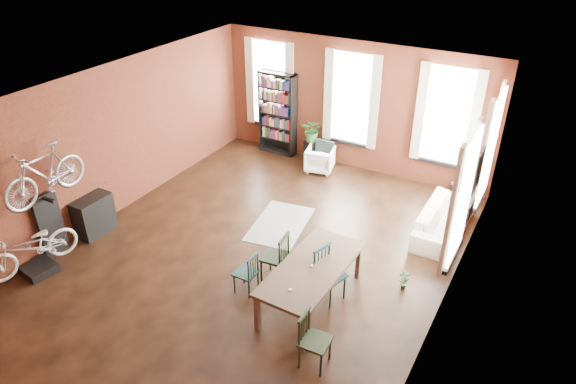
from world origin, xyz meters
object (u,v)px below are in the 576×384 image
Objects in this scene: dining_chair_c at (315,341)px; cream_sofa at (445,216)px; dining_chair_b at (274,257)px; plant_stand at (311,151)px; console_table at (94,215)px; bookshelf at (278,113)px; dining_chair_d at (330,275)px; bicycle_floor at (26,229)px; white_armchair at (320,158)px; dining_table at (311,284)px; bike_trainer at (39,269)px; dining_chair_a at (246,272)px.

dining_chair_c is 4.44m from cream_sofa.
dining_chair_b reaches higher than plant_stand.
cream_sofa reaches higher than console_table.
bookshelf reaches higher than console_table.
dining_chair_b is 0.97× the size of dining_chair_d.
dining_chair_c is 1.14× the size of console_table.
dining_chair_d is at bearing -51.04° from bookshelf.
bicycle_floor is (-3.83, -2.05, 0.51)m from dining_chair_b.
console_table is at bearing 47.07° from white_armchair.
bookshelf reaches higher than dining_chair_b.
cream_sofa is (3.46, -1.26, 0.07)m from white_armchair.
bookshelf is at bearing 71.05° from cream_sofa.
dining_chair_d is 3.19m from cream_sofa.
bike_trainer is (-4.72, -1.77, -0.29)m from dining_table.
bookshelf is 6.81m from bicycle_floor.
bookshelf reaches higher than plant_stand.
cream_sofa is 3.57× the size of plant_stand.
dining_chair_a is at bearing -163.38° from dining_table.
cream_sofa is at bearing 53.93° from bicycle_floor.
dining_table is 3.20× the size of white_armchair.
dining_chair_c is (0.67, -1.17, 0.08)m from dining_table.
bookshelf is (-2.43, 5.21, 0.70)m from dining_chair_a.
dining_chair_a is 0.99× the size of console_table.
plant_stand is at bearing 24.59° from dining_chair_c.
bookshelf is at bearing 54.65° from dining_chair_d.
dining_chair_d is 5.35m from bicycle_floor.
dining_chair_a reaches higher than dining_table.
bookshelf reaches higher than dining_chair_d.
console_table is (-2.77, -4.76, 0.06)m from white_armchair.
white_armchair is 3.68m from cream_sofa.
white_armchair is at bearing -16.46° from bookshelf.
dining_chair_a is at bearing -0.12° from console_table.
dining_chair_d is at bearing 6.00° from console_table.
dining_chair_a is at bearing 60.79° from dining_chair_c.
dining_chair_d is (1.09, -0.00, 0.01)m from dining_chair_b.
bike_trainer is at bearing -158.05° from dining_table.
dining_table is at bearing 104.25° from dining_chair_a.
dining_chair_c is at bearing -55.27° from bookshelf.
plant_stand is (-1.62, 4.57, -0.18)m from dining_chair_b.
dining_chair_a is 4.86m from white_armchair.
dining_chair_d is 4.81m from white_armchair.
bookshelf is (-3.55, 4.90, 0.73)m from dining_table.
bike_trainer is 0.32× the size of bicycle_floor.
bicycle_floor is (-1.14, -6.71, -0.11)m from bookshelf.
dining_chair_d is at bearing 85.21° from dining_chair_b.
bookshelf is at bearing 174.77° from plant_stand.
bike_trainer is at bearing 93.14° from dining_chair_c.
dining_table is 0.35m from dining_chair_d.
bicycle_floor reaches higher than dining_chair_a.
cream_sofa is 4.21m from plant_stand.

